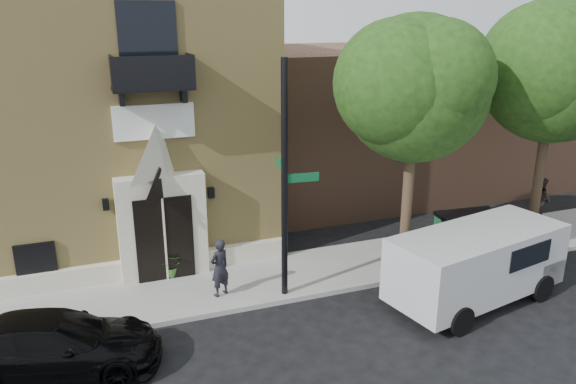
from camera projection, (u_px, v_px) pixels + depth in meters
name	position (u px, v px, depth m)	size (l,w,h in m)	color
ground	(219.00, 316.00, 15.27)	(120.00, 120.00, 0.00)	black
sidewalk	(240.00, 284.00, 16.91)	(42.00, 3.00, 0.15)	gray
church	(79.00, 108.00, 19.93)	(12.20, 11.01, 9.30)	tan
neighbour_building	(421.00, 116.00, 26.29)	(18.00, 8.00, 6.40)	brown
street_tree_left	(418.00, 88.00, 15.77)	(4.97, 4.38, 7.77)	#38281C
street_tree_mid	(558.00, 69.00, 17.33)	(5.21, 4.64, 8.25)	#38281C
black_sedan	(54.00, 344.00, 12.78)	(1.94, 4.78, 1.39)	black
cargo_van	(481.00, 261.00, 15.80)	(5.57, 3.11, 2.15)	#BABBBE
street_sign	(285.00, 182.00, 15.22)	(1.06, 1.10, 6.67)	black
fire_hydrant	(410.00, 255.00, 17.78)	(0.47, 0.37, 0.82)	#BA1300
dumpster	(469.00, 233.00, 18.77)	(2.18, 1.38, 1.36)	#0E341B
planter	(172.00, 265.00, 17.13)	(0.66, 0.57, 0.74)	#3C6F2D
pedestrian_near	(220.00, 268.00, 15.86)	(0.62, 0.41, 1.71)	black
pedestrian_far	(540.00, 200.00, 21.33)	(0.88, 0.69, 1.81)	#2B211E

